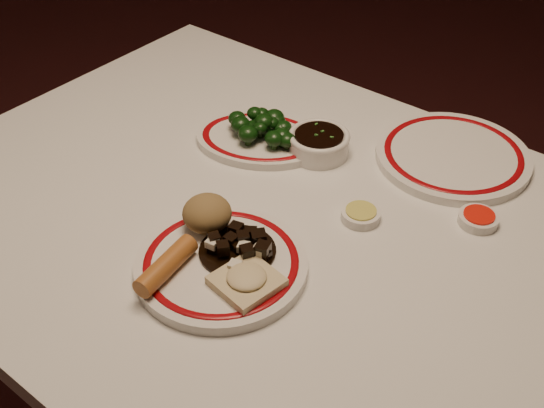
{
  "coord_description": "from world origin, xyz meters",
  "views": [
    {
      "loc": [
        0.54,
        -0.66,
        1.46
      ],
      "look_at": [
        0.03,
        -0.02,
        0.8
      ],
      "focal_mm": 45.0,
      "sensor_mm": 36.0,
      "label": 1
    }
  ],
  "objects_px": {
    "dining_table": "(264,254)",
    "fried_wonton": "(247,280)",
    "spring_roll": "(166,265)",
    "main_plate": "(221,265)",
    "stirfry_heap": "(240,247)",
    "rice_mound": "(207,213)",
    "broccoli_pile": "(263,127)",
    "soy_bowl": "(319,144)",
    "broccoli_plate": "(260,139)"
  },
  "relations": [
    {
      "from": "spring_roll",
      "to": "soy_bowl",
      "type": "relative_size",
      "value": 1.03
    },
    {
      "from": "broccoli_plate",
      "to": "fried_wonton",
      "type": "bearing_deg",
      "value": -53.38
    },
    {
      "from": "fried_wonton",
      "to": "stirfry_heap",
      "type": "bearing_deg",
      "value": 138.18
    },
    {
      "from": "broccoli_pile",
      "to": "rice_mound",
      "type": "bearing_deg",
      "value": -69.43
    },
    {
      "from": "main_plate",
      "to": "fried_wonton",
      "type": "relative_size",
      "value": 3.03
    },
    {
      "from": "dining_table",
      "to": "broccoli_plate",
      "type": "height_order",
      "value": "broccoli_plate"
    },
    {
      "from": "dining_table",
      "to": "fried_wonton",
      "type": "xyz_separation_m",
      "value": [
        0.09,
        -0.15,
        0.12
      ]
    },
    {
      "from": "rice_mound",
      "to": "broccoli_plate",
      "type": "bearing_deg",
      "value": 112.04
    },
    {
      "from": "dining_table",
      "to": "stirfry_heap",
      "type": "distance_m",
      "value": 0.17
    },
    {
      "from": "dining_table",
      "to": "broccoli_plate",
      "type": "distance_m",
      "value": 0.23
    },
    {
      "from": "spring_roll",
      "to": "stirfry_heap",
      "type": "height_order",
      "value": "same"
    },
    {
      "from": "main_plate",
      "to": "broccoli_pile",
      "type": "distance_m",
      "value": 0.34
    },
    {
      "from": "spring_roll",
      "to": "main_plate",
      "type": "bearing_deg",
      "value": 48.79
    },
    {
      "from": "spring_roll",
      "to": "dining_table",
      "type": "bearing_deg",
      "value": 79.47
    },
    {
      "from": "rice_mound",
      "to": "fried_wonton",
      "type": "distance_m",
      "value": 0.14
    },
    {
      "from": "main_plate",
      "to": "broccoli_plate",
      "type": "relative_size",
      "value": 1.0
    },
    {
      "from": "dining_table",
      "to": "fried_wonton",
      "type": "relative_size",
      "value": 12.44
    },
    {
      "from": "spring_roll",
      "to": "stirfry_heap",
      "type": "bearing_deg",
      "value": 53.75
    },
    {
      "from": "rice_mound",
      "to": "soy_bowl",
      "type": "bearing_deg",
      "value": 89.33
    },
    {
      "from": "broccoli_plate",
      "to": "broccoli_pile",
      "type": "height_order",
      "value": "broccoli_pile"
    },
    {
      "from": "broccoli_plate",
      "to": "soy_bowl",
      "type": "distance_m",
      "value": 0.11
    },
    {
      "from": "spring_roll",
      "to": "rice_mound",
      "type": "bearing_deg",
      "value": 93.8
    },
    {
      "from": "broccoli_pile",
      "to": "main_plate",
      "type": "bearing_deg",
      "value": -61.42
    },
    {
      "from": "broccoli_plate",
      "to": "spring_roll",
      "type": "bearing_deg",
      "value": -71.06
    },
    {
      "from": "main_plate",
      "to": "fried_wonton",
      "type": "height_order",
      "value": "fried_wonton"
    },
    {
      "from": "stirfry_heap",
      "to": "soy_bowl",
      "type": "distance_m",
      "value": 0.31
    },
    {
      "from": "rice_mound",
      "to": "stirfry_heap",
      "type": "bearing_deg",
      "value": -8.96
    },
    {
      "from": "broccoli_plate",
      "to": "broccoli_pile",
      "type": "xyz_separation_m",
      "value": [
        0.01,
        0.0,
        0.03
      ]
    },
    {
      "from": "main_plate",
      "to": "fried_wonton",
      "type": "xyz_separation_m",
      "value": [
        0.06,
        -0.01,
        0.02
      ]
    },
    {
      "from": "rice_mound",
      "to": "broccoli_plate",
      "type": "xyz_separation_m",
      "value": [
        -0.1,
        0.25,
        -0.04
      ]
    },
    {
      "from": "main_plate",
      "to": "rice_mound",
      "type": "relative_size",
      "value": 3.82
    },
    {
      "from": "main_plate",
      "to": "stirfry_heap",
      "type": "distance_m",
      "value": 0.04
    },
    {
      "from": "fried_wonton",
      "to": "soy_bowl",
      "type": "xyz_separation_m",
      "value": [
        -0.12,
        0.35,
        -0.01
      ]
    },
    {
      "from": "rice_mound",
      "to": "soy_bowl",
      "type": "xyz_separation_m",
      "value": [
        0.0,
        0.29,
        -0.03
      ]
    },
    {
      "from": "rice_mound",
      "to": "stirfry_heap",
      "type": "height_order",
      "value": "rice_mound"
    },
    {
      "from": "broccoli_pile",
      "to": "soy_bowl",
      "type": "distance_m",
      "value": 0.11
    },
    {
      "from": "dining_table",
      "to": "spring_roll",
      "type": "xyz_separation_m",
      "value": [
        -0.01,
        -0.21,
        0.13
      ]
    },
    {
      "from": "dining_table",
      "to": "stirfry_heap",
      "type": "height_order",
      "value": "stirfry_heap"
    },
    {
      "from": "dining_table",
      "to": "soy_bowl",
      "type": "relative_size",
      "value": 10.96
    },
    {
      "from": "main_plate",
      "to": "soy_bowl",
      "type": "xyz_separation_m",
      "value": [
        -0.06,
        0.34,
        0.01
      ]
    },
    {
      "from": "main_plate",
      "to": "stirfry_heap",
      "type": "bearing_deg",
      "value": 73.35
    },
    {
      "from": "rice_mound",
      "to": "stirfry_heap",
      "type": "xyz_separation_m",
      "value": [
        0.08,
        -0.01,
        -0.02
      ]
    },
    {
      "from": "broccoli_pile",
      "to": "soy_bowl",
      "type": "relative_size",
      "value": 1.32
    },
    {
      "from": "stirfry_heap",
      "to": "broccoli_pile",
      "type": "distance_m",
      "value": 0.32
    },
    {
      "from": "dining_table",
      "to": "broccoli_pile",
      "type": "relative_size",
      "value": 8.33
    },
    {
      "from": "rice_mound",
      "to": "stirfry_heap",
      "type": "distance_m",
      "value": 0.08
    },
    {
      "from": "dining_table",
      "to": "stirfry_heap",
      "type": "relative_size",
      "value": 10.35
    },
    {
      "from": "dining_table",
      "to": "rice_mound",
      "type": "height_order",
      "value": "rice_mound"
    },
    {
      "from": "dining_table",
      "to": "broccoli_plate",
      "type": "bearing_deg",
      "value": 130.94
    },
    {
      "from": "fried_wonton",
      "to": "broccoli_plate",
      "type": "height_order",
      "value": "fried_wonton"
    }
  ]
}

